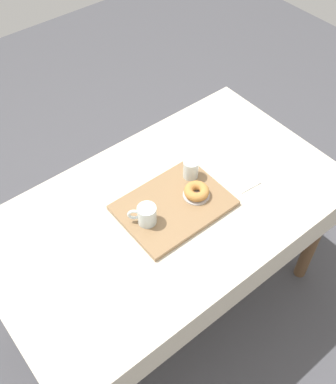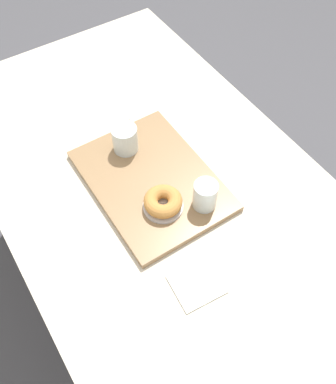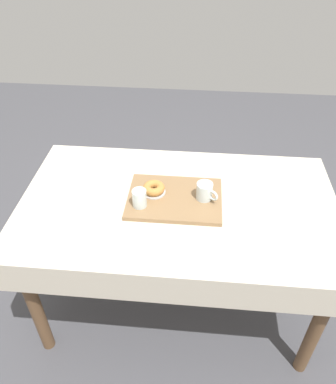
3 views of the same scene
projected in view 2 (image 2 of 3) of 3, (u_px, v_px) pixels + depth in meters
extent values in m
plane|color=#47474C|center=(158.00, 280.00, 1.89)|extent=(6.00, 6.00, 0.00)
cube|color=beige|center=(153.00, 179.00, 1.27)|extent=(1.53, 0.89, 0.03)
cube|color=beige|center=(261.00, 139.00, 1.48)|extent=(1.53, 0.01, 0.14)
cube|color=beige|center=(21.00, 265.00, 1.20)|extent=(1.53, 0.01, 0.14)
cube|color=beige|center=(55.00, 66.00, 1.71)|extent=(0.01, 0.89, 0.14)
cylinder|color=brown|center=(145.00, 101.00, 2.02)|extent=(0.06, 0.06, 0.74)
cylinder|color=brown|center=(2.00, 164.00, 1.80)|extent=(0.06, 0.06, 0.74)
cube|color=olive|center=(151.00, 180.00, 1.23)|extent=(0.45, 0.33, 0.02)
cylinder|color=silver|center=(125.00, 139.00, 1.26)|extent=(0.08, 0.08, 0.08)
cylinder|color=#5B230A|center=(125.00, 141.00, 1.26)|extent=(0.07, 0.07, 0.06)
torus|color=silver|center=(127.00, 126.00, 1.29)|extent=(0.05, 0.04, 0.05)
cylinder|color=silver|center=(205.00, 195.00, 1.14)|extent=(0.07, 0.07, 0.09)
cylinder|color=silver|center=(205.00, 198.00, 1.15)|extent=(0.06, 0.06, 0.05)
cylinder|color=silver|center=(163.00, 206.00, 1.17)|extent=(0.11, 0.11, 0.01)
torus|color=#BC7F3D|center=(163.00, 201.00, 1.15)|extent=(0.11, 0.11, 0.04)
cube|color=white|center=(197.00, 284.00, 1.06)|extent=(0.12, 0.13, 0.01)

